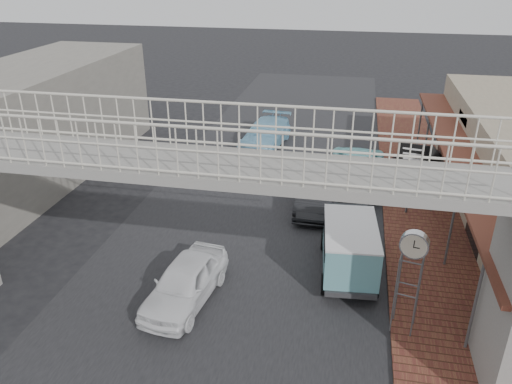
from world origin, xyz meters
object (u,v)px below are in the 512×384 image
at_px(white_hatchback, 185,282).
at_px(dark_sedan, 317,192).
at_px(angkot_curb, 357,166).
at_px(angkot_van, 350,242).
at_px(arrow_sign, 434,159).
at_px(angkot_far, 265,134).
at_px(motorcycle_near, 406,173).
at_px(motorcycle_far, 408,162).
at_px(street_clock, 414,249).

relative_size(white_hatchback, dark_sedan, 0.93).
height_order(angkot_curb, angkot_van, angkot_van).
bearing_deg(angkot_van, arrow_sign, 52.25).
bearing_deg(angkot_van, angkot_curb, 84.25).
xyz_separation_m(angkot_curb, angkot_far, (-4.98, 3.79, -0.03)).
height_order(dark_sedan, angkot_far, angkot_far).
relative_size(dark_sedan, motorcycle_near, 2.69).
height_order(angkot_van, arrow_sign, arrow_sign).
distance_m(dark_sedan, angkot_van, 4.77).
xyz_separation_m(white_hatchback, arrow_sign, (7.62, 6.89, 1.87)).
height_order(motorcycle_near, arrow_sign, arrow_sign).
distance_m(motorcycle_far, arrow_sign, 4.70).
height_order(angkot_curb, motorcycle_near, angkot_curb).
bearing_deg(angkot_far, street_clock, -58.20).
bearing_deg(angkot_far, angkot_van, -59.94).
xyz_separation_m(angkot_van, motorcycle_far, (2.50, 8.75, -0.50)).
relative_size(dark_sedan, arrow_sign, 1.37).
bearing_deg(dark_sedan, motorcycle_near, 42.89).
xyz_separation_m(angkot_far, motorcycle_near, (7.18, -3.62, -0.19)).
relative_size(angkot_far, arrow_sign, 1.60).
height_order(white_hatchback, angkot_van, angkot_van).
height_order(white_hatchback, angkot_curb, angkot_curb).
bearing_deg(motorcycle_near, arrow_sign, -162.13).
xyz_separation_m(dark_sedan, street_clock, (2.99, -7.08, 1.95)).
relative_size(white_hatchback, angkot_curb, 0.72).
xyz_separation_m(angkot_curb, street_clock, (1.45, -10.18, 1.90)).
bearing_deg(arrow_sign, dark_sedan, -170.11).
xyz_separation_m(angkot_van, arrow_sign, (2.90, 4.46, 1.37)).
xyz_separation_m(motorcycle_far, arrow_sign, (0.40, -4.30, 1.87)).
relative_size(dark_sedan, motorcycle_far, 2.24).
xyz_separation_m(angkot_far, arrow_sign, (7.74, -6.97, 1.83)).
bearing_deg(angkot_far, arrow_sign, -34.91).
distance_m(angkot_van, street_clock, 3.34).
xyz_separation_m(motorcycle_near, street_clock, (-0.75, -10.35, 2.13)).
height_order(dark_sedan, street_clock, street_clock).
relative_size(angkot_van, motorcycle_far, 2.09).
height_order(dark_sedan, motorcycle_far, dark_sedan).
height_order(white_hatchback, street_clock, street_clock).
bearing_deg(angkot_van, angkot_far, 108.25).
bearing_deg(angkot_curb, motorcycle_near, -174.90).
bearing_deg(dark_sedan, angkot_van, -71.07).
xyz_separation_m(white_hatchback, angkot_curb, (4.86, 10.07, 0.08)).
relative_size(angkot_curb, motorcycle_near, 3.43).
bearing_deg(motorcycle_far, street_clock, -163.01).
relative_size(angkot_far, street_clock, 1.57).
height_order(angkot_curb, street_clock, street_clock).
xyz_separation_m(dark_sedan, motorcycle_near, (3.74, 3.27, -0.18)).
relative_size(angkot_far, motorcycle_near, 3.13).
bearing_deg(angkot_far, dark_sedan, -56.42).
xyz_separation_m(dark_sedan, arrow_sign, (4.31, -0.07, 1.84)).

